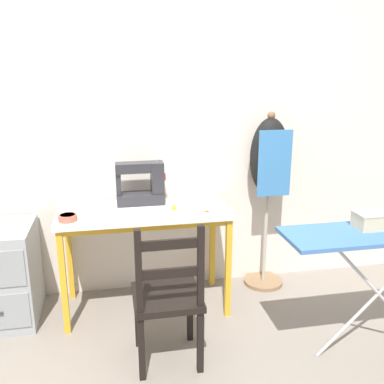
{
  "coord_description": "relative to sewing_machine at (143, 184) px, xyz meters",
  "views": [
    {
      "loc": [
        -0.21,
        -2.61,
        1.72
      ],
      "look_at": [
        0.34,
        0.25,
        0.89
      ],
      "focal_mm": 40.0,
      "sensor_mm": 36.0,
      "label": 1
    }
  ],
  "objects": [
    {
      "name": "ground_plane",
      "position": [
        -0.01,
        -0.43,
        -0.91
      ],
      "size": [
        14.0,
        14.0,
        0.0
      ],
      "primitive_type": "plane",
      "color": "gray"
    },
    {
      "name": "wall_back",
      "position": [
        -0.01,
        0.19,
        0.36
      ],
      "size": [
        10.0,
        0.05,
        2.55
      ],
      "color": "silver",
      "rests_on": "ground_plane"
    },
    {
      "name": "sewing_table",
      "position": [
        -0.01,
        -0.16,
        -0.24
      ],
      "size": [
        1.2,
        0.55,
        0.77
      ],
      "color": "silver",
      "rests_on": "ground_plane"
    },
    {
      "name": "sewing_machine",
      "position": [
        0.0,
        0.0,
        0.0
      ],
      "size": [
        0.36,
        0.16,
        0.33
      ],
      "color": "#28282D",
      "rests_on": "sewing_table"
    },
    {
      "name": "fabric_bowl",
      "position": [
        -0.52,
        -0.29,
        -0.12
      ],
      "size": [
        0.12,
        0.12,
        0.04
      ],
      "color": "#B25647",
      "rests_on": "sewing_table"
    },
    {
      "name": "scissors",
      "position": [
        0.44,
        -0.27,
        -0.14
      ],
      "size": [
        0.14,
        0.06,
        0.01
      ],
      "color": "silver",
      "rests_on": "sewing_table"
    },
    {
      "name": "thread_spool_near_machine",
      "position": [
        0.2,
        -0.2,
        -0.13
      ],
      "size": [
        0.04,
        0.04,
        0.04
      ],
      "color": "yellow",
      "rests_on": "sewing_table"
    },
    {
      "name": "wooden_chair",
      "position": [
        0.06,
        -0.81,
        -0.48
      ],
      "size": [
        0.4,
        0.38,
        0.92
      ],
      "color": "black",
      "rests_on": "ground_plane"
    },
    {
      "name": "filing_cabinet",
      "position": [
        -1.02,
        -0.12,
        -0.57
      ],
      "size": [
        0.47,
        0.53,
        0.69
      ],
      "color": "#93999E",
      "rests_on": "ground_plane"
    },
    {
      "name": "dress_form",
      "position": [
        0.98,
        0.02,
        0.08
      ],
      "size": [
        0.32,
        0.32,
        1.42
      ],
      "color": "#846647",
      "rests_on": "ground_plane"
    },
    {
      "name": "storage_box",
      "position": [
        1.27,
        -0.89,
        -0.05
      ],
      "size": [
        0.18,
        0.15,
        0.1
      ],
      "color": "beige",
      "rests_on": "ironing_board"
    }
  ]
}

